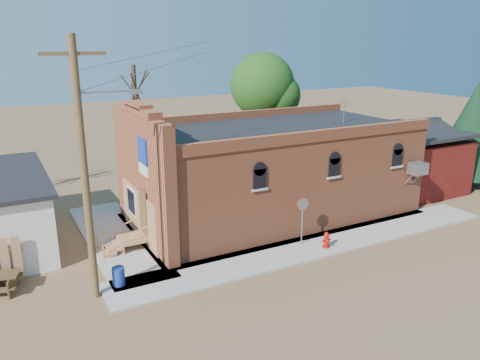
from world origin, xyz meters
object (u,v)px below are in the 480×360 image
brick_bar (269,171)px  fire_hydrant (326,240)px  stop_sign (303,209)px  utility_pole (86,167)px  trash_barrel (119,276)px

brick_bar → fire_hydrant: brick_bar is taller
brick_bar → stop_sign: brick_bar is taller
brick_bar → utility_pole: (-9.79, -4.29, 2.43)m
fire_hydrant → trash_barrel: 8.92m
utility_pole → stop_sign: 9.44m
fire_hydrant → trash_barrel: (-8.86, 1.01, -0.00)m
stop_sign → trash_barrel: stop_sign is taller
brick_bar → utility_pole: utility_pole is taller
fire_hydrant → stop_sign: 1.72m
brick_bar → fire_hydrant: bearing=-91.0°
utility_pole → trash_barrel: bearing=19.6°
stop_sign → brick_bar: bearing=101.0°
utility_pole → fire_hydrant: utility_pole is taller
utility_pole → trash_barrel: utility_pole is taller
utility_pole → stop_sign: utility_pole is taller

